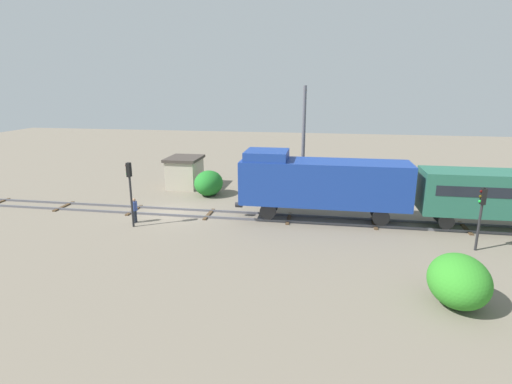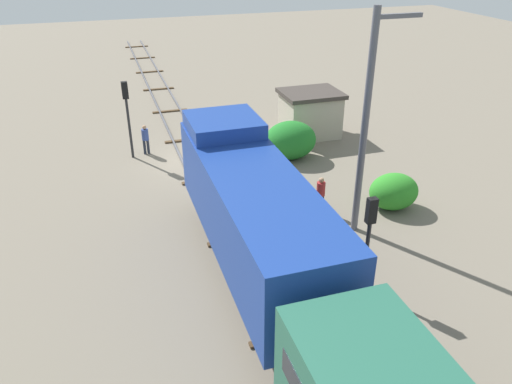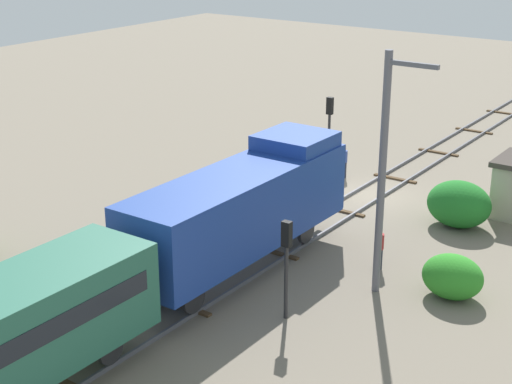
{
  "view_description": "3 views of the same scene",
  "coord_description": "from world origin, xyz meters",
  "px_view_note": "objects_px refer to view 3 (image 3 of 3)",
  "views": [
    {
      "loc": [
        26.21,
        10.72,
        9.02
      ],
      "look_at": [
        -0.33,
        6.24,
        1.76
      ],
      "focal_mm": 28.0,
      "sensor_mm": 36.0,
      "label": 1
    },
    {
      "loc": [
        4.42,
        25.07,
        11.2
      ],
      "look_at": [
        -0.89,
        8.44,
        2.03
      ],
      "focal_mm": 35.0,
      "sensor_mm": 36.0,
      "label": 2
    },
    {
      "loc": [
        -16.46,
        33.17,
        13.41
      ],
      "look_at": [
        1.48,
        7.73,
        2.12
      ],
      "focal_mm": 55.0,
      "sensor_mm": 36.0,
      "label": 3
    }
  ],
  "objects_px": {
    "traffic_signal_near": "(329,122)",
    "worker_by_signal": "(379,245)",
    "traffic_signal_mid": "(287,251)",
    "worker_near_track": "(344,159)",
    "locomotive": "(243,205)",
    "catenary_mast": "(384,170)"
  },
  "relations": [
    {
      "from": "traffic_signal_mid",
      "to": "catenary_mast",
      "type": "xyz_separation_m",
      "value": [
        -1.66,
        -3.66,
        2.2
      ]
    },
    {
      "from": "locomotive",
      "to": "catenary_mast",
      "type": "height_order",
      "value": "catenary_mast"
    },
    {
      "from": "traffic_signal_near",
      "to": "worker_near_track",
      "type": "relative_size",
      "value": 2.51
    },
    {
      "from": "traffic_signal_mid",
      "to": "catenary_mast",
      "type": "distance_m",
      "value": 4.58
    },
    {
      "from": "traffic_signal_mid",
      "to": "worker_by_signal",
      "type": "distance_m",
      "value": 5.7
    },
    {
      "from": "worker_near_track",
      "to": "worker_by_signal",
      "type": "distance_m",
      "value": 11.16
    },
    {
      "from": "traffic_signal_mid",
      "to": "worker_near_track",
      "type": "relative_size",
      "value": 2.13
    },
    {
      "from": "worker_near_track",
      "to": "locomotive",
      "type": "bearing_deg",
      "value": -38.92
    },
    {
      "from": "traffic_signal_near",
      "to": "worker_by_signal",
      "type": "distance_m",
      "value": 11.64
    },
    {
      "from": "worker_by_signal",
      "to": "catenary_mast",
      "type": "distance_m",
      "value": 4.22
    },
    {
      "from": "locomotive",
      "to": "traffic_signal_mid",
      "type": "bearing_deg",
      "value": 147.48
    },
    {
      "from": "catenary_mast",
      "to": "worker_by_signal",
      "type": "bearing_deg",
      "value": -64.15
    },
    {
      "from": "locomotive",
      "to": "traffic_signal_near",
      "type": "distance_m",
      "value": 12.45
    },
    {
      "from": "locomotive",
      "to": "worker_near_track",
      "type": "relative_size",
      "value": 6.82
    },
    {
      "from": "traffic_signal_mid",
      "to": "catenary_mast",
      "type": "bearing_deg",
      "value": -114.31
    },
    {
      "from": "traffic_signal_mid",
      "to": "worker_near_track",
      "type": "distance_m",
      "value": 15.63
    },
    {
      "from": "traffic_signal_near",
      "to": "catenary_mast",
      "type": "height_order",
      "value": "catenary_mast"
    },
    {
      "from": "locomotive",
      "to": "worker_near_track",
      "type": "height_order",
      "value": "locomotive"
    },
    {
      "from": "worker_near_track",
      "to": "worker_by_signal",
      "type": "xyz_separation_m",
      "value": [
        -6.6,
        9.0,
        0.0
      ]
    },
    {
      "from": "traffic_signal_mid",
      "to": "worker_by_signal",
      "type": "height_order",
      "value": "traffic_signal_mid"
    },
    {
      "from": "traffic_signal_mid",
      "to": "catenary_mast",
      "type": "height_order",
      "value": "catenary_mast"
    },
    {
      "from": "traffic_signal_near",
      "to": "worker_by_signal",
      "type": "relative_size",
      "value": 2.51
    }
  ]
}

